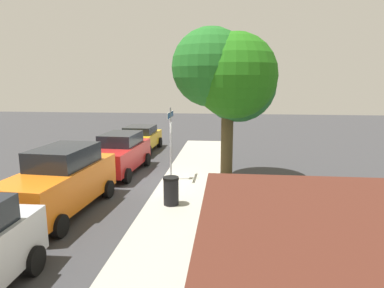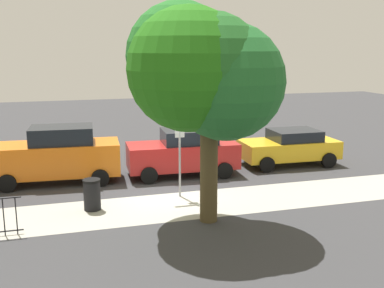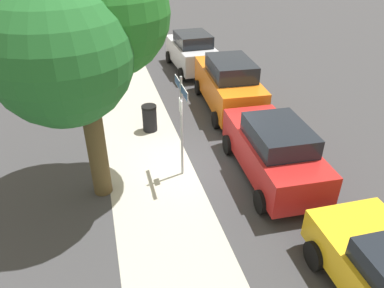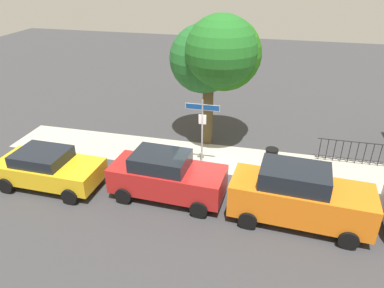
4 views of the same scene
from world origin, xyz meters
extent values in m
plane|color=#38383A|center=(0.00, 0.00, 0.00)|extent=(60.00, 60.00, 0.00)
cube|color=#AAA79A|center=(2.00, 1.30, 0.00)|extent=(24.00, 2.60, 0.00)
cylinder|color=#9EA0A5|center=(-0.43, 0.40, 1.56)|extent=(0.07, 0.07, 3.12)
cube|color=#144799|center=(-0.43, 0.40, 2.80)|extent=(1.40, 0.02, 0.22)
cube|color=white|center=(-0.43, 0.40, 2.80)|extent=(1.43, 0.02, 0.25)
cube|color=silver|center=(-0.43, 0.42, 2.25)|extent=(0.32, 0.02, 0.42)
cylinder|color=#4B3E24|center=(-0.67, 2.78, 1.55)|extent=(0.51, 0.51, 3.10)
sphere|color=#216023|center=(-0.54, 3.20, 4.44)|extent=(2.96, 2.96, 2.96)
sphere|color=#206229|center=(-0.99, 3.20, 4.08)|extent=(3.20, 3.20, 3.20)
sphere|color=#236D14|center=(-0.02, 3.03, 4.40)|extent=(3.34, 3.34, 3.34)
sphere|color=#216A23|center=(-0.02, 2.10, 4.72)|extent=(3.08, 3.08, 3.08)
cylinder|color=black|center=(-4.57, -1.58, 0.32)|extent=(0.65, 0.24, 0.64)
cube|color=#B21F1D|center=(-1.20, -2.12, 0.80)|extent=(4.36, 1.92, 0.97)
cube|color=black|center=(-1.46, -2.11, 1.56)|extent=(2.13, 1.61, 0.54)
cylinder|color=black|center=(0.30, -1.33, 0.32)|extent=(0.65, 0.25, 0.64)
cylinder|color=black|center=(0.21, -3.04, 0.32)|extent=(0.65, 0.25, 0.64)
cylinder|color=black|center=(-2.61, -1.19, 0.32)|extent=(0.65, 0.25, 0.64)
cylinder|color=black|center=(-2.70, -2.90, 0.32)|extent=(0.65, 0.25, 0.64)
cube|color=orange|center=(3.60, -2.47, 0.91)|extent=(4.79, 2.04, 1.17)
cube|color=black|center=(3.32, -2.45, 1.80)|extent=(2.34, 1.67, 0.63)
cylinder|color=black|center=(5.25, -1.71, 0.32)|extent=(0.65, 0.26, 0.64)
cylinder|color=black|center=(5.13, -3.44, 0.32)|extent=(0.65, 0.26, 0.64)
cylinder|color=black|center=(2.07, -1.50, 0.32)|extent=(0.65, 0.26, 0.64)
cylinder|color=black|center=(1.95, -3.23, 0.32)|extent=(0.65, 0.26, 0.64)
cube|color=silver|center=(8.40, -2.25, 0.84)|extent=(4.09, 1.86, 1.04)
cube|color=black|center=(8.16, -2.25, 1.65)|extent=(1.98, 1.60, 0.57)
cylinder|color=black|center=(9.76, -1.33, 0.32)|extent=(0.65, 0.24, 0.64)
cylinder|color=black|center=(9.80, -3.10, 0.32)|extent=(0.65, 0.24, 0.64)
cylinder|color=black|center=(7.00, -1.40, 0.32)|extent=(0.65, 0.24, 0.64)
cylinder|color=black|center=(7.04, -3.16, 0.32)|extent=(0.65, 0.24, 0.64)
cylinder|color=black|center=(6.19, 2.30, 1.05)|extent=(3.47, 0.04, 0.04)
cylinder|color=black|center=(6.19, 2.30, 0.12)|extent=(3.47, 0.04, 0.04)
cylinder|color=black|center=(4.62, 2.30, 0.53)|extent=(0.03, 0.03, 1.05)
cylinder|color=black|center=(4.93, 2.30, 0.53)|extent=(0.03, 0.03, 1.05)
cylinder|color=black|center=(5.25, 2.30, 0.53)|extent=(0.03, 0.03, 1.05)
cylinder|color=black|center=(5.56, 2.30, 0.53)|extent=(0.03, 0.03, 1.05)
cylinder|color=black|center=(5.88, 2.30, 0.53)|extent=(0.03, 0.03, 1.05)
cylinder|color=black|center=(6.19, 2.30, 0.53)|extent=(0.03, 0.03, 1.05)
cylinder|color=black|center=(6.51, 2.30, 0.53)|extent=(0.03, 0.03, 1.05)
cylinder|color=black|center=(6.82, 2.30, 0.53)|extent=(0.03, 0.03, 1.05)
cylinder|color=black|center=(7.14, 2.30, 0.53)|extent=(0.03, 0.03, 1.05)
cylinder|color=black|center=(7.46, 2.30, 0.53)|extent=(0.03, 0.03, 1.05)
cylinder|color=black|center=(7.77, 2.30, 0.53)|extent=(0.03, 0.03, 1.05)
cube|color=#998466|center=(9.93, 3.80, 1.30)|extent=(2.80, 2.26, 2.60)
cube|color=#4C2319|center=(9.93, 3.80, 2.70)|extent=(3.16, 2.62, 0.20)
cylinder|color=black|center=(2.52, 0.90, 0.45)|extent=(0.52, 0.52, 0.90)
cylinder|color=black|center=(2.52, 0.90, 0.94)|extent=(0.55, 0.55, 0.08)
camera|label=1|loc=(13.34, 2.76, 4.21)|focal=31.25mm
camera|label=2|loc=(3.32, 14.81, 4.99)|focal=42.92mm
camera|label=3|loc=(-9.17, 2.45, 6.52)|focal=33.87mm
camera|label=4|loc=(2.40, -13.01, 8.18)|focal=33.66mm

